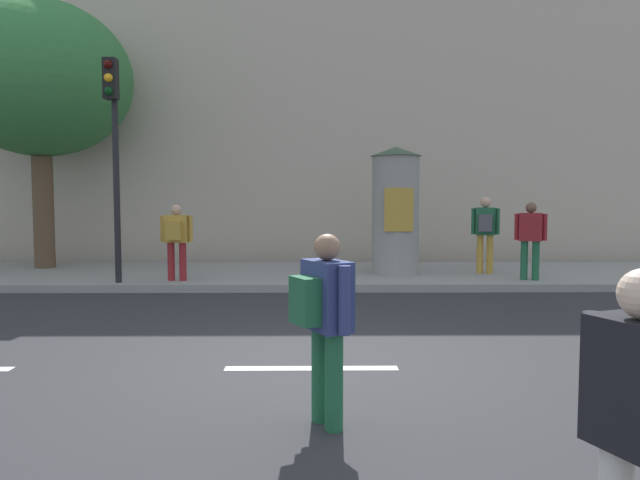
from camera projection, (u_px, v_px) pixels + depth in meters
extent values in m
plane|color=#2B2B2D|center=(311.00, 369.00, 6.22)|extent=(80.00, 80.00, 0.00)
cube|color=gray|center=(313.00, 275.00, 13.20)|extent=(36.00, 4.00, 0.15)
cube|color=silver|center=(311.00, 368.00, 6.22)|extent=(1.80, 0.16, 0.01)
cube|color=#B7A893|center=(313.00, 103.00, 17.87)|extent=(36.00, 5.00, 9.18)
cylinder|color=black|center=(117.00, 193.00, 11.40)|extent=(0.12, 0.12, 3.44)
cube|color=black|center=(111.00, 79.00, 11.07)|extent=(0.24, 0.24, 0.75)
sphere|color=#390605|center=(108.00, 64.00, 10.92)|extent=(0.16, 0.16, 0.16)
sphere|color=#F2A519|center=(108.00, 78.00, 10.94)|extent=(0.16, 0.16, 0.16)
sphere|color=#07330F|center=(109.00, 91.00, 10.96)|extent=(0.16, 0.16, 0.16)
cylinder|color=gray|center=(395.00, 215.00, 12.84)|extent=(1.00, 1.00, 2.51)
cone|color=#334C33|center=(396.00, 151.00, 12.74)|extent=(1.10, 1.10, 0.20)
cube|color=#B78C33|center=(399.00, 210.00, 12.32)|extent=(0.60, 0.02, 0.90)
cylinder|color=brown|center=(44.00, 212.00, 13.89)|extent=(0.46, 0.46, 2.58)
ellipsoid|color=#337238|center=(39.00, 79.00, 13.68)|extent=(4.15, 4.15, 3.52)
cylinder|color=black|center=(592.00, 370.00, 2.61)|extent=(0.09, 0.09, 0.51)
cylinder|color=#1E5938|center=(320.00, 374.00, 4.73)|extent=(0.14, 0.14, 0.76)
cylinder|color=#1E5938|center=(334.00, 382.00, 4.54)|extent=(0.14, 0.14, 0.76)
cube|color=navy|center=(327.00, 295.00, 4.59)|extent=(0.42, 0.50, 0.54)
cylinder|color=navy|center=(311.00, 291.00, 4.82)|extent=(0.09, 0.09, 0.51)
cylinder|color=navy|center=(345.00, 300.00, 4.36)|extent=(0.09, 0.09, 0.51)
sphere|color=#8C664C|center=(327.00, 247.00, 4.57)|extent=(0.20, 0.20, 0.20)
cube|color=#1E5938|center=(306.00, 301.00, 4.51)|extent=(0.27, 0.32, 0.36)
cylinder|color=#1E5938|center=(536.00, 261.00, 11.80)|extent=(0.14, 0.14, 0.78)
cylinder|color=#1E5938|center=(524.00, 260.00, 11.88)|extent=(0.14, 0.14, 0.78)
cube|color=maroon|center=(531.00, 227.00, 11.79)|extent=(0.49, 0.38, 0.55)
cylinder|color=maroon|center=(545.00, 227.00, 11.70)|extent=(0.09, 0.09, 0.52)
cylinder|color=maroon|center=(517.00, 227.00, 11.88)|extent=(0.09, 0.09, 0.52)
sphere|color=brown|center=(531.00, 208.00, 11.77)|extent=(0.21, 0.21, 0.21)
cylinder|color=maroon|center=(171.00, 261.00, 11.76)|extent=(0.14, 0.14, 0.75)
cylinder|color=maroon|center=(183.00, 262.00, 11.75)|extent=(0.14, 0.14, 0.75)
cube|color=#B78C33|center=(176.00, 229.00, 11.71)|extent=(0.48, 0.27, 0.53)
cylinder|color=#B78C33|center=(162.00, 229.00, 11.73)|extent=(0.09, 0.09, 0.51)
cylinder|color=#B78C33|center=(190.00, 229.00, 11.69)|extent=(0.09, 0.09, 0.51)
sphere|color=tan|center=(176.00, 210.00, 11.68)|extent=(0.20, 0.20, 0.20)
cube|color=#B78C33|center=(174.00, 231.00, 11.53)|extent=(0.29, 0.18, 0.36)
cylinder|color=#B78C33|center=(480.00, 254.00, 12.91)|extent=(0.14, 0.14, 0.83)
cylinder|color=#B78C33|center=(490.00, 254.00, 12.85)|extent=(0.14, 0.14, 0.83)
cube|color=#1E5938|center=(485.00, 221.00, 12.83)|extent=(0.46, 0.34, 0.59)
cylinder|color=#1E5938|center=(473.00, 221.00, 12.90)|extent=(0.09, 0.09, 0.56)
cylinder|color=#1E5938|center=(498.00, 221.00, 12.76)|extent=(0.09, 0.09, 0.56)
sphere|color=tan|center=(486.00, 202.00, 12.80)|extent=(0.22, 0.22, 0.22)
cube|color=#4C4C51|center=(485.00, 223.00, 12.66)|extent=(0.31, 0.23, 0.36)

